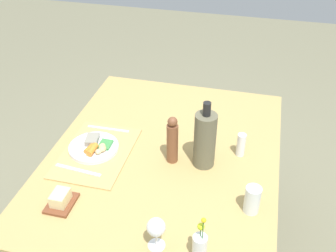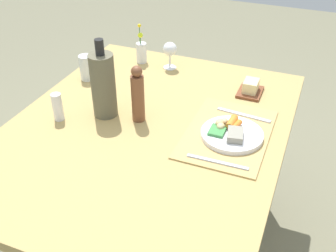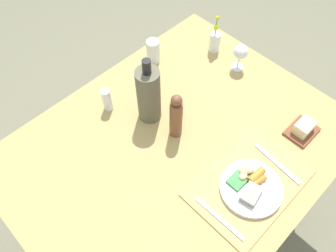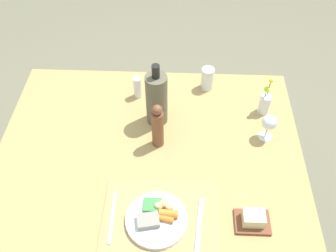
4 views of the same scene
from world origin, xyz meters
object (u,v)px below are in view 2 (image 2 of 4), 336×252
dinner_plate (231,133)px  pepper_mill (138,95)px  wine_glass (170,50)px  flower_vase (141,51)px  fork (217,162)px  butter_dish (250,88)px  water_tumbler (87,69)px  dining_table (147,147)px  salt_shaker (58,107)px  cooler_bottle (103,85)px  knife (244,115)px

dinner_plate → pepper_mill: pepper_mill is taller
wine_glass → pepper_mill: pepper_mill is taller
flower_vase → fork: bearing=-137.6°
butter_dish → water_tumbler: size_ratio=1.12×
pepper_mill → dining_table: bearing=-126.5°
water_tumbler → salt_shaker: 0.34m
pepper_mill → flower_vase: (0.48, 0.21, -0.05)m
butter_dish → salt_shaker: size_ratio=1.15×
dining_table → dinner_plate: bearing=-80.6°
cooler_bottle → salt_shaker: bearing=124.0°
flower_vase → knife: bearing=-117.4°
knife → flower_vase: 0.66m
salt_shaker → flower_vase: flower_vase is taller
cooler_bottle → pepper_mill: bearing=-85.0°
butter_dish → cooler_bottle: bearing=127.3°
salt_shaker → knife: bearing=-66.8°
pepper_mill → flower_vase: pepper_mill is taller
dinner_plate → wine_glass: wine_glass is taller
dining_table → pepper_mill: bearing=53.5°
water_tumbler → salt_shaker: size_ratio=1.03×
dinner_plate → knife: bearing=-4.3°
dinner_plate → fork: size_ratio=1.07×
fork → pepper_mill: pepper_mill is taller
salt_shaker → cooler_bottle: bearing=-56.0°
wine_glass → salt_shaker: bearing=158.0°
water_tumbler → dinner_plate: bearing=-105.5°
cooler_bottle → butter_dish: size_ratio=2.44×
wine_glass → flower_vase: 0.16m
dining_table → wine_glass: bearing=11.6°
dining_table → water_tumbler: bearing=58.2°
wine_glass → flower_vase: bearing=87.1°
knife → cooler_bottle: bearing=115.0°
fork → butter_dish: bearing=-1.0°
cooler_bottle → wine_glass: size_ratio=2.42×
fork → pepper_mill: (0.15, 0.36, 0.10)m
dinner_plate → cooler_bottle: bearing=93.3°
fork → butter_dish: 0.52m
dining_table → butter_dish: (0.40, -0.31, 0.12)m
dining_table → water_tumbler: (0.26, 0.41, 0.15)m
fork → cooler_bottle: cooler_bottle is taller
fork → wine_glass: size_ratio=1.63×
cooler_bottle → butter_dish: bearing=-52.7°
dinner_plate → fork: 0.17m
knife → wine_glass: (0.30, 0.43, 0.08)m
dinner_plate → flower_vase: (0.46, 0.58, 0.04)m
knife → salt_shaker: salt_shaker is taller
dining_table → salt_shaker: bearing=103.1°
butter_dish → water_tumbler: (-0.15, 0.73, 0.03)m
dining_table → knife: size_ratio=6.00×
fork → butter_dish: (0.52, 0.00, 0.02)m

